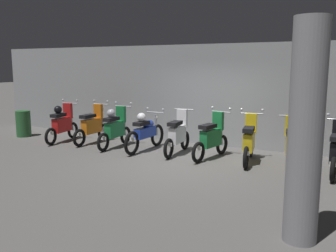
% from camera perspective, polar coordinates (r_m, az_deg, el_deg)
% --- Properties ---
extents(ground_plane, '(80.00, 80.00, 0.00)m').
position_cam_1_polar(ground_plane, '(9.17, 2.19, -5.59)').
color(ground_plane, '#565451').
extents(back_wall, '(16.79, 0.30, 2.98)m').
position_cam_1_polar(back_wall, '(11.09, 7.44, 4.74)').
color(back_wall, gray).
rests_on(back_wall, ground).
extents(motorbike_slot_0, '(0.59, 1.68, 1.29)m').
position_cam_1_polar(motorbike_slot_0, '(11.98, -15.97, 0.37)').
color(motorbike_slot_0, black).
rests_on(motorbike_slot_0, ground).
extents(motorbike_slot_1, '(0.59, 1.68, 1.29)m').
position_cam_1_polar(motorbike_slot_1, '(11.54, -11.57, 0.00)').
color(motorbike_slot_1, black).
rests_on(motorbike_slot_1, ground).
extents(motorbike_slot_2, '(0.59, 1.68, 1.29)m').
position_cam_1_polar(motorbike_slot_2, '(10.80, -8.14, -0.31)').
color(motorbike_slot_2, black).
rests_on(motorbike_slot_2, ground).
extents(motorbike_slot_3, '(0.59, 1.95, 1.15)m').
position_cam_1_polar(motorbike_slot_3, '(10.33, -3.50, -0.90)').
color(motorbike_slot_3, black).
rests_on(motorbike_slot_3, ground).
extents(motorbike_slot_4, '(0.56, 1.68, 1.18)m').
position_cam_1_polar(motorbike_slot_4, '(9.94, 1.53, -1.32)').
color(motorbike_slot_4, black).
rests_on(motorbike_slot_4, ground).
extents(motorbike_slot_5, '(0.58, 1.67, 1.29)m').
position_cam_1_polar(motorbike_slot_5, '(9.51, 6.76, -1.84)').
color(motorbike_slot_5, black).
rests_on(motorbike_slot_5, ground).
extents(motorbike_slot_6, '(0.58, 1.67, 1.29)m').
position_cam_1_polar(motorbike_slot_6, '(9.25, 12.40, -2.32)').
color(motorbike_slot_6, black).
rests_on(motorbike_slot_6, ground).
extents(motorbike_slot_7, '(0.58, 1.67, 1.18)m').
position_cam_1_polar(motorbike_slot_7, '(9.09, 18.39, -2.81)').
color(motorbike_slot_7, black).
rests_on(motorbike_slot_7, ground).
extents(support_pillar, '(0.45, 0.45, 2.98)m').
position_cam_1_polar(support_pillar, '(5.14, 20.42, -1.06)').
color(support_pillar, gray).
rests_on(support_pillar, ground).
extents(trash_bin, '(0.48, 0.48, 0.87)m').
position_cam_1_polar(trash_bin, '(13.28, -21.39, 0.35)').
color(trash_bin, '#26592D').
rests_on(trash_bin, ground).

